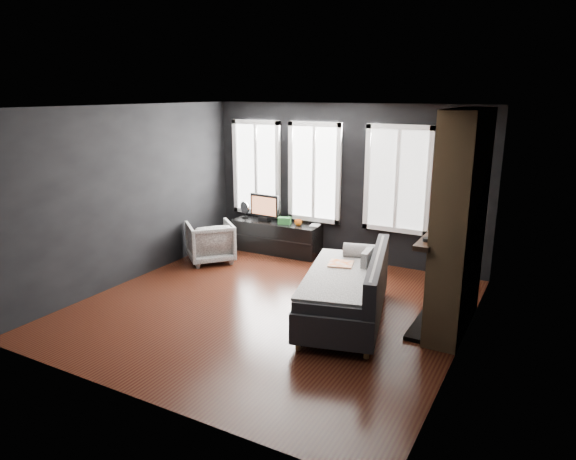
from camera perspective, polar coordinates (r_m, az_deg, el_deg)
The scene contains 18 objects.
floor at distance 7.17m, azimuth -1.87°, elevation -8.59°, with size 5.00×5.00×0.00m, color black.
ceiling at distance 6.56m, azimuth -2.08°, elevation 13.54°, with size 5.00×5.00×0.00m, color white.
wall_back at distance 8.94m, azimuth 6.23°, elevation 5.18°, with size 5.00×0.02×2.70m, color black.
wall_left at distance 8.27m, azimuth -17.10°, elevation 3.79°, with size 0.02×5.00×2.70m, color black.
wall_right at distance 5.91m, azimuth 19.40°, elevation -0.77°, with size 0.02×5.00×2.70m, color black.
windows at distance 8.96m, azimuth 3.61°, elevation 11.90°, with size 4.00×0.16×1.76m, color white, non-canonical shape.
fireplace at distance 6.51m, azimuth 18.58°, elevation 0.73°, with size 0.70×1.62×2.70m, color #93724C, non-canonical shape.
sofa at distance 6.68m, azimuth 6.33°, elevation -6.23°, with size 1.06×2.12×0.91m, color #252527, non-canonical shape.
stripe_pillow at distance 6.96m, azimuth 8.76°, elevation -3.67°, with size 0.09×0.36×0.36m, color gray.
armchair at distance 9.03m, azimuth -8.63°, elevation -1.10°, with size 0.75×0.70×0.77m, color silver.
media_console at distance 9.46m, azimuth -1.28°, elevation -0.78°, with size 1.67×0.52×0.57m, color black, non-canonical shape.
monitor at distance 9.45m, azimuth -2.61°, elevation 2.71°, with size 0.62×0.13×0.55m, color black, non-canonical shape.
desk_fan at distance 9.70m, azimuth -4.80°, elevation 2.31°, with size 0.23×0.23×0.33m, color #9F9F9F, non-canonical shape.
mug at distance 9.12m, azimuth 1.14°, elevation 0.92°, with size 0.13×0.11×0.13m, color orange.
book at distance 9.12m, azimuth 2.52°, elevation 1.21°, with size 0.17×0.02×0.23m, color #BAAE92.
storage_box at distance 9.23m, azimuth -0.39°, elevation 1.06°, with size 0.22×0.14×0.12m, color #2A6E30.
mantel_vase at distance 6.99m, azimuth 17.23°, elevation 1.61°, with size 0.20×0.21×0.20m, color gold.
mantel_clock at distance 6.06m, azimuth 15.22°, elevation -1.04°, with size 0.11×0.11×0.04m, color black.
Camera 1 is at (3.34, -5.64, 2.88)m, focal length 32.00 mm.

